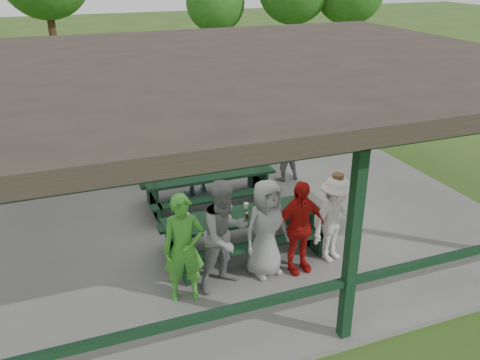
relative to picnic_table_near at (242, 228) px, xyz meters
name	(u,v)px	position (x,y,z in m)	size (l,w,h in m)	color
ground	(244,222)	(0.52, 1.20, -0.58)	(90.00, 90.00, 0.00)	#2E5219
concrete_slab	(244,219)	(0.52, 1.20, -0.53)	(10.00, 8.00, 0.10)	slate
pavilion_structure	(245,68)	(0.52, 1.20, 2.59)	(10.60, 8.60, 3.24)	black
picnic_table_near	(242,228)	(0.00, 0.00, 0.00)	(2.81, 1.39, 0.75)	black
picnic_table_far	(209,185)	(0.02, 2.00, 0.00)	(2.74, 1.39, 0.75)	black
table_setting	(239,212)	(-0.05, 0.02, 0.30)	(2.35, 0.45, 0.10)	white
contestant_green	(184,249)	(-1.32, -0.95, 0.40)	(0.64, 0.42, 1.76)	green
contestant_grey_left	(225,235)	(-0.63, -0.86, 0.44)	(0.89, 0.70, 1.84)	gray
contestant_grey_mid	(266,229)	(0.11, -0.77, 0.36)	(0.83, 0.54, 1.69)	gray
contestant_red	(299,227)	(0.65, -0.89, 0.34)	(0.96, 0.40, 1.64)	#AF1410
contestant_white_fedora	(335,219)	(1.38, -0.81, 0.31)	(1.15, 0.88, 1.63)	beige
spectator_lblue	(195,162)	(-0.05, 2.75, 0.24)	(1.34, 0.43, 1.45)	#81B2C8
spectator_blue	(152,145)	(-0.84, 3.50, 0.51)	(0.72, 0.47, 1.97)	#384D93
spectator_grey	(284,149)	(2.12, 2.72, 0.27)	(0.73, 0.57, 1.51)	gray
pickup_truck	(243,88)	(3.61, 9.13, 0.21)	(2.62, 5.68, 1.58)	silver
farm_trailer	(32,115)	(-3.42, 8.79, 0.04)	(3.62, 2.00, 1.25)	#1A4B93
tree_mid	(215,3)	(5.31, 17.17, 2.41)	(2.84, 2.84, 4.44)	#311E13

